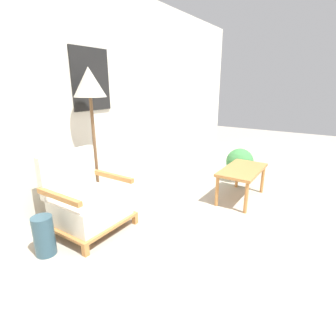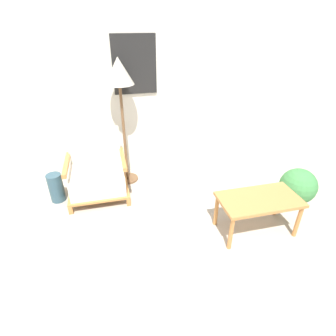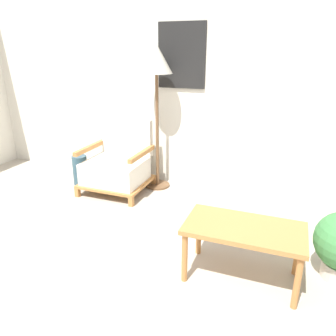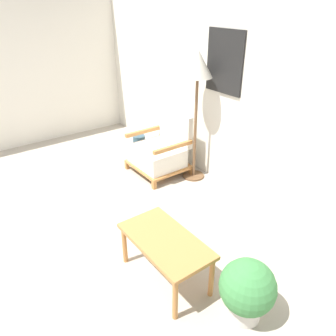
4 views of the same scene
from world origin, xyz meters
name	(u,v)px [view 4 (image 4 of 4)]	position (x,y,z in m)	size (l,w,h in m)	color
ground_plane	(34,253)	(0.00, 0.00, 0.00)	(14.00, 14.00, 0.00)	#A89E8E
wall_back	(227,79)	(0.00, 2.52, 1.35)	(8.00, 0.09, 2.70)	silver
armchair	(160,151)	(-0.65, 1.98, 0.31)	(0.75, 0.67, 0.83)	#B2753D
floor_lamp	(198,73)	(-0.24, 2.26, 1.42)	(0.36, 0.36, 1.68)	brown
coffee_table	(165,244)	(1.01, 0.86, 0.38)	(0.85, 0.45, 0.43)	#B2753D
vase	(139,147)	(-1.18, 1.96, 0.19)	(0.18, 0.18, 0.38)	#2D4C5B
potted_plant	(247,289)	(1.70, 1.12, 0.29)	(0.43, 0.43, 0.53)	beige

